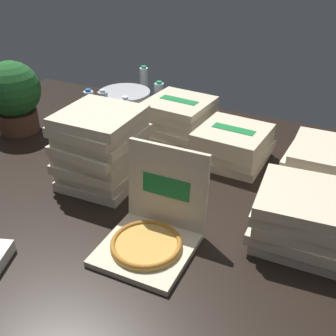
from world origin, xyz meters
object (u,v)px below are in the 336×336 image
Objects in this scene: pizza_stack_right_far at (101,148)px; water_bottle_0 at (159,98)px; pizza_stack_left_mid at (326,169)px; water_bottle_4 at (144,81)px; pizza_stack_center_far at (233,145)px; open_pizza_box at (153,228)px; pizza_stack_left_near at (302,217)px; pizza_stack_right_near at (179,119)px; potted_plant at (13,95)px; ice_bucket at (125,101)px; water_bottle_2 at (90,106)px; water_bottle_3 at (126,114)px; water_bottle_1 at (104,107)px.

pizza_stack_right_far reaches higher than water_bottle_0.
pizza_stack_left_mid is 1.58m from water_bottle_4.
pizza_stack_center_far is at bearing 43.03° from pizza_stack_right_far.
open_pizza_box is 0.59m from pizza_stack_left_near.
water_bottle_0 is at bearing -45.52° from water_bottle_4.
open_pizza_box is 0.54m from pizza_stack_right_far.
pizza_stack_right_far is (-0.13, -0.62, 0.07)m from pizza_stack_right_near.
pizza_stack_center_far is at bearing 8.35° from potted_plant.
open_pizza_box reaches higher than ice_bucket.
water_bottle_2 is (-0.11, -0.25, 0.04)m from ice_bucket.
water_bottle_4 is at bearing 108.01° from water_bottle_3.
potted_plant is (-0.80, 0.28, 0.05)m from pizza_stack_right_far.
pizza_stack_right_far is 1.78× the size of water_bottle_0.
ice_bucket is at bearing 156.74° from pizza_stack_right_near.
potted_plant is at bearing 169.54° from pizza_stack_left_near.
pizza_stack_right_far is 0.85m from potted_plant.
ice_bucket is at bearing -85.20° from water_bottle_4.
pizza_stack_right_far is at bearing -102.13° from pizza_stack_right_near.
open_pizza_box is 1.13× the size of ice_bucket.
water_bottle_3 reaches higher than pizza_stack_center_far.
pizza_stack_left_mid is 1.43m from ice_bucket.
water_bottle_4 is 0.51× the size of potted_plant.
water_bottle_3 is (-0.33, -0.05, -0.01)m from pizza_stack_right_near.
water_bottle_1 is at bearing 19.55° from water_bottle_2.
ice_bucket is 1.57× the size of water_bottle_4.
ice_bucket is 1.57× the size of water_bottle_1.
water_bottle_3 is (-0.71, 0.09, 0.01)m from pizza_stack_center_far.
pizza_stack_center_far is at bearing 84.40° from open_pizza_box.
potted_plant reaches higher than water_bottle_3.
pizza_stack_left_mid is 1.48m from water_bottle_2.
ice_bucket is at bearing 161.94° from pizza_stack_left_mid.
open_pizza_box is 1.04× the size of pizza_stack_left_mid.
water_bottle_1 reaches higher than pizza_stack_center_far.
water_bottle_1 is 0.09m from water_bottle_2.
pizza_stack_left_near is 0.87× the size of potted_plant.
water_bottle_2 reaches higher than ice_bucket.
pizza_stack_left_near is 0.68m from pizza_stack_center_far.
open_pizza_box reaches higher than water_bottle_3.
ice_bucket is at bearing 83.59° from water_bottle_1.
pizza_stack_right_near is 0.75m from water_bottle_4.
water_bottle_0 is (-0.57, 1.21, 0.03)m from open_pizza_box.
pizza_stack_center_far is 0.90× the size of potted_plant.
open_pizza_box reaches higher than pizza_stack_left_near.
pizza_stack_left_near is at bearing -25.87° from water_bottle_1.
open_pizza_box is 1.77× the size of water_bottle_0.
open_pizza_box is 1.38m from potted_plant.
water_bottle_0 and water_bottle_1 have the same top height.
pizza_stack_center_far is 0.99m from water_bottle_2.
pizza_stack_center_far is (0.51, 0.48, -0.09)m from pizza_stack_right_far.
ice_bucket is at bearing -162.40° from water_bottle_0.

